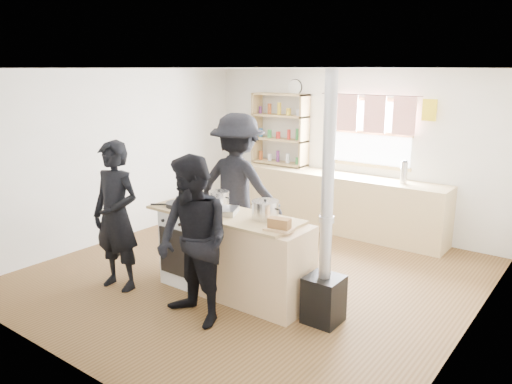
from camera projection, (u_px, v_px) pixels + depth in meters
The scene contains 14 objects.
ground at pixel (253, 275), 6.22m from camera, with size 5.00×5.00×0.01m, color brown.
back_counter at pixel (338, 203), 7.83m from camera, with size 3.40×0.55×0.90m, color tan.
shelving_unit at pixel (280, 129), 8.37m from camera, with size 1.00×0.28×1.20m.
thermos at pixel (404, 173), 7.10m from camera, with size 0.10×0.10×0.31m, color silver.
cooking_island at pixel (234, 255), 5.59m from camera, with size 1.97×0.64×0.93m.
skillet_greens at pixel (179, 204), 5.82m from camera, with size 0.41×0.41×0.05m.
roast_tray at pixel (222, 210), 5.54m from camera, with size 0.41×0.40×0.06m.
stockpot_stove at pixel (219, 198), 5.86m from camera, with size 0.24×0.24×0.19m.
stockpot_counter at pixel (265, 210), 5.33m from camera, with size 0.30×0.30×0.22m.
bread_board at pixel (279, 225), 4.97m from camera, with size 0.31×0.24×0.12m.
flue_heater at pixel (325, 261), 4.91m from camera, with size 0.35×0.35×2.50m.
person_near_left at pixel (116, 216), 5.67m from camera, with size 0.63×0.41×1.73m, color black.
person_near_right at pixel (193, 242), 4.87m from camera, with size 0.83×0.65×1.70m, color black.
person_far at pixel (238, 187), 6.61m from camera, with size 1.26×0.72×1.94m, color black.
Camera 1 is at (3.49, -4.62, 2.49)m, focal length 35.00 mm.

